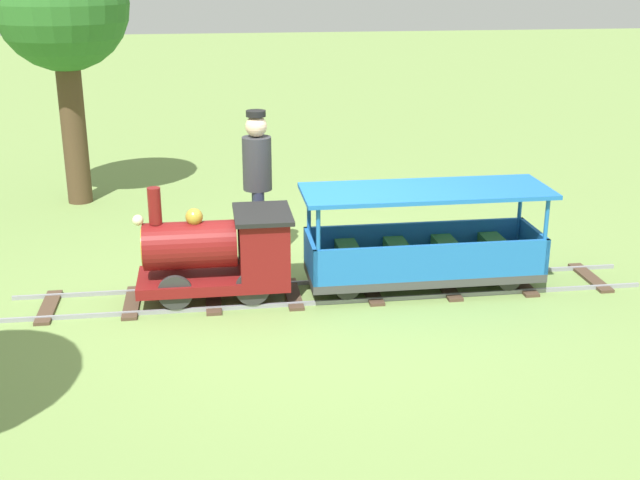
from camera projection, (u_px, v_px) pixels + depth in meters
ground_plane at (313, 294)px, 7.87m from camera, size 60.00×60.00×0.00m
track at (332, 292)px, 7.89m from camera, size 0.76×6.05×0.04m
locomotive at (223, 251)px, 7.60m from camera, size 0.72×1.45×1.08m
passenger_car at (424, 248)px, 7.88m from camera, size 0.82×2.35×0.97m
conductor_person at (257, 175)px, 8.41m from camera, size 0.30×0.30×1.62m
oak_tree_far at (62, 9)px, 10.08m from camera, size 1.66×1.66×3.37m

